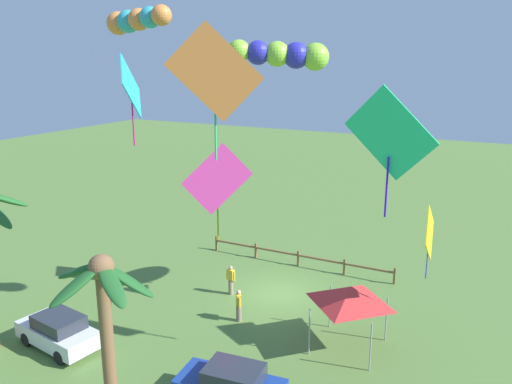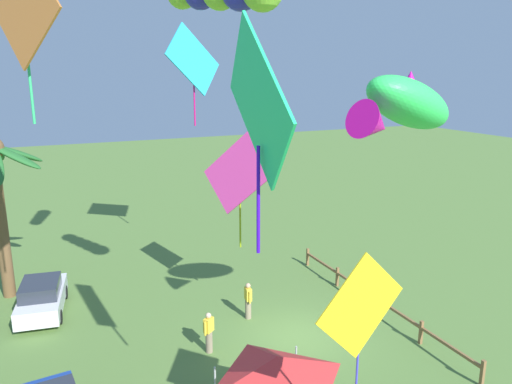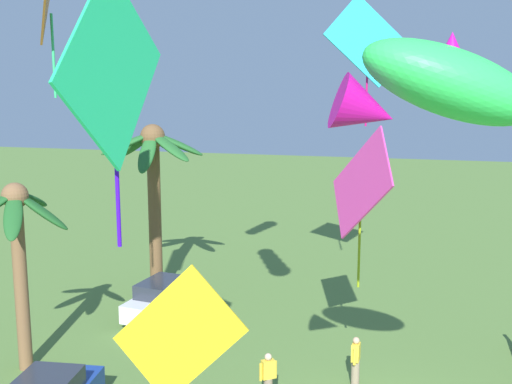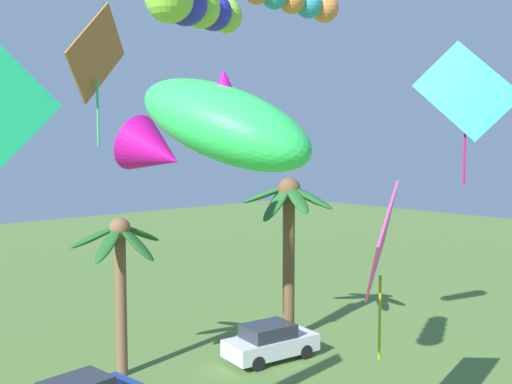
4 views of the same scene
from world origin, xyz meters
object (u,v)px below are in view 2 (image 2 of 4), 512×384
(spectator_0, at_px, (209,332))
(festival_tent, at_px, (277,369))
(kite_diamond_0, at_px, (22,5))
(kite_diamond_7, at_px, (361,307))
(kite_fish_2, at_px, (404,105))
(kite_diamond_1, at_px, (258,106))
(spectator_1, at_px, (248,300))
(kite_diamond_6, at_px, (240,173))
(kite_diamond_4, at_px, (193,61))
(parked_car_0, at_px, (42,297))

(spectator_0, distance_m, festival_tent, 5.59)
(kite_diamond_0, bearing_deg, kite_diamond_7, -137.67)
(kite_fish_2, height_order, kite_diamond_7, kite_fish_2)
(kite_diamond_1, bearing_deg, kite_diamond_0, 39.98)
(festival_tent, bearing_deg, kite_fish_2, -83.26)
(spectator_1, bearing_deg, festival_tent, 162.74)
(festival_tent, distance_m, kite_diamond_1, 7.30)
(spectator_1, relative_size, festival_tent, 0.56)
(kite_diamond_7, bearing_deg, festival_tent, 7.61)
(kite_diamond_6, bearing_deg, kite_diamond_0, 121.47)
(festival_tent, bearing_deg, kite_diamond_4, -8.30)
(parked_car_0, bearing_deg, spectator_1, -116.98)
(kite_fish_2, distance_m, kite_diamond_7, 6.22)
(kite_diamond_0, bearing_deg, spectator_1, -62.75)
(spectator_0, bearing_deg, kite_fish_2, -139.24)
(festival_tent, distance_m, kite_diamond_4, 15.29)
(kite_diamond_1, xyz_separation_m, kite_fish_2, (1.99, -5.29, -0.25))
(festival_tent, xyz_separation_m, kite_fish_2, (0.48, -4.05, 6.78))
(parked_car_0, xyz_separation_m, kite_diamond_4, (1.64, -7.56, 9.89))
(kite_diamond_0, height_order, kite_diamond_6, kite_diamond_0)
(kite_diamond_0, distance_m, kite_diamond_7, 10.38)
(spectator_0, relative_size, kite_diamond_7, 0.53)
(spectator_0, height_order, kite_fish_2, kite_fish_2)
(festival_tent, bearing_deg, kite_diamond_7, -172.39)
(spectator_1, height_order, kite_diamond_7, kite_diamond_7)
(spectator_1, relative_size, kite_diamond_4, 0.33)
(spectator_1, bearing_deg, kite_diamond_7, 169.70)
(spectator_0, relative_size, kite_fish_2, 0.39)
(spectator_0, relative_size, kite_diamond_0, 0.36)
(kite_diamond_4, distance_m, kite_diamond_6, 6.70)
(kite_diamond_4, bearing_deg, kite_diamond_7, 174.63)
(spectator_0, bearing_deg, parked_car_0, 43.76)
(kite_fish_2, distance_m, kite_diamond_4, 12.58)
(parked_car_0, height_order, kite_fish_2, kite_fish_2)
(spectator_1, distance_m, festival_tent, 7.63)
(kite_fish_2, height_order, kite_diamond_4, kite_diamond_4)
(parked_car_0, relative_size, kite_diamond_0, 0.92)
(parked_car_0, relative_size, kite_diamond_7, 1.37)
(spectator_0, height_order, spectator_1, same)
(kite_fish_2, bearing_deg, kite_diamond_7, 132.81)
(parked_car_0, relative_size, spectator_1, 2.58)
(kite_diamond_4, relative_size, kite_diamond_6, 0.95)
(spectator_1, xyz_separation_m, kite_diamond_7, (-10.03, 1.82, 4.73))
(parked_car_0, relative_size, kite_fish_2, 1.00)
(parked_car_0, xyz_separation_m, spectator_1, (-4.03, -7.91, 0.06))
(spectator_1, height_order, festival_tent, festival_tent)
(parked_car_0, bearing_deg, kite_diamond_7, -156.59)
(parked_car_0, bearing_deg, kite_diamond_1, -160.58)
(kite_diamond_1, height_order, kite_fish_2, kite_diamond_1)
(parked_car_0, bearing_deg, kite_diamond_0, -176.73)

